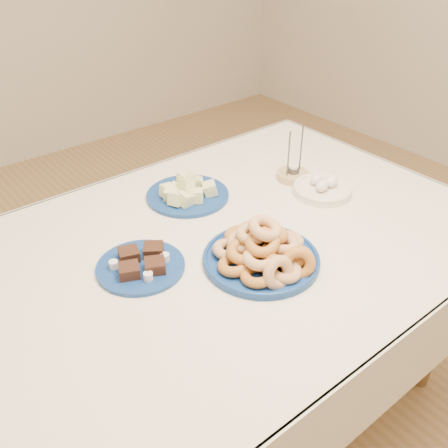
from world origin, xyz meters
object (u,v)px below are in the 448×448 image
(melon_plate, at_px, (187,193))
(egg_bowl, at_px, (322,188))
(dining_table, at_px, (214,274))
(donut_platter, at_px, (263,252))
(candle_holder, at_px, (293,174))
(brownie_plate, at_px, (141,264))

(melon_plate, bearing_deg, egg_bowl, -34.35)
(dining_table, distance_m, melon_plate, 0.31)
(donut_platter, relative_size, egg_bowl, 1.61)
(dining_table, distance_m, candle_holder, 0.50)
(donut_platter, distance_m, brownie_plate, 0.33)
(dining_table, relative_size, donut_platter, 4.50)
(donut_platter, height_order, melon_plate, donut_platter)
(dining_table, height_order, donut_platter, donut_platter)
(candle_holder, xyz_separation_m, egg_bowl, (0.00, -0.14, 0.00))
(dining_table, xyz_separation_m, egg_bowl, (0.47, 0.01, 0.13))
(dining_table, bearing_deg, donut_platter, -69.96)
(melon_plate, bearing_deg, donut_platter, -95.34)
(candle_holder, bearing_deg, melon_plate, 162.23)
(melon_plate, bearing_deg, candle_holder, -17.77)
(dining_table, xyz_separation_m, brownie_plate, (-0.22, 0.04, 0.12))
(donut_platter, relative_size, brownie_plate, 1.32)
(donut_platter, distance_m, melon_plate, 0.41)
(egg_bowl, bearing_deg, brownie_plate, 177.22)
(donut_platter, distance_m, candle_holder, 0.51)
(egg_bowl, bearing_deg, dining_table, -179.36)
(dining_table, bearing_deg, melon_plate, 70.36)
(donut_platter, relative_size, melon_plate, 1.08)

